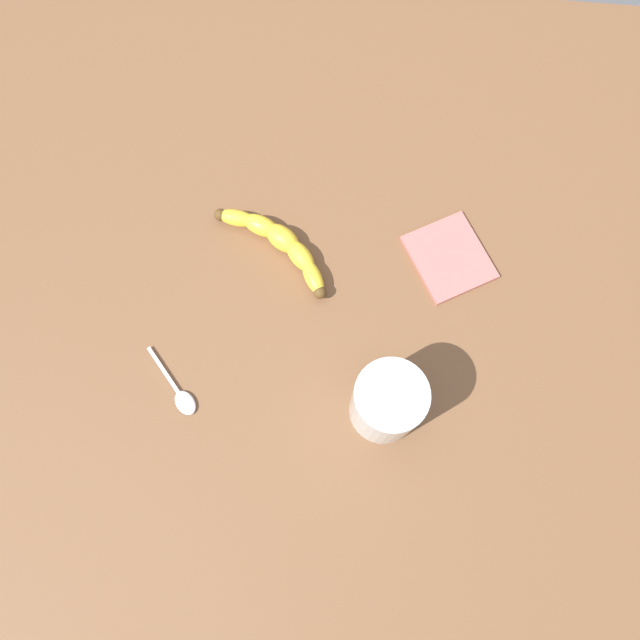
% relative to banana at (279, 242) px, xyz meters
% --- Properties ---
extents(wooden_tabletop, '(1.20, 1.20, 0.03)m').
position_rel_banana_xyz_m(wooden_tabletop, '(-0.10, -0.01, -0.03)').
color(wooden_tabletop, brown).
rests_on(wooden_tabletop, ground).
extents(banana, '(0.13, 0.18, 0.03)m').
position_rel_banana_xyz_m(banana, '(0.00, 0.00, 0.00)').
color(banana, yellow).
rests_on(banana, wooden_tabletop).
extents(smoothie_glass, '(0.09, 0.09, 0.12)m').
position_rel_banana_xyz_m(smoothie_glass, '(-0.22, -0.16, 0.04)').
color(smoothie_glass, silver).
rests_on(smoothie_glass, wooden_tabletop).
extents(teaspoon, '(0.09, 0.09, 0.01)m').
position_rel_banana_xyz_m(teaspoon, '(-0.23, 0.10, -0.01)').
color(teaspoon, silver).
rests_on(teaspoon, wooden_tabletop).
extents(folded_napkin, '(0.15, 0.14, 0.01)m').
position_rel_banana_xyz_m(folded_napkin, '(0.01, -0.24, -0.01)').
color(folded_napkin, '#BC6660').
rests_on(folded_napkin, wooden_tabletop).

